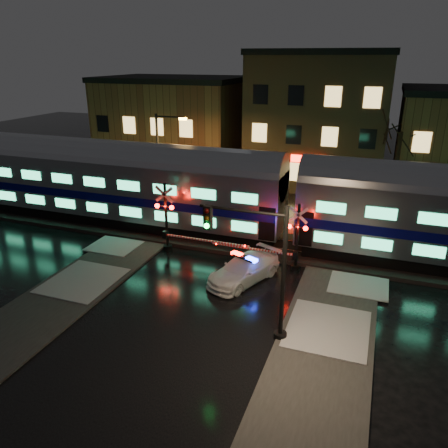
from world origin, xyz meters
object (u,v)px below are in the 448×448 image
(police_car, at_px, (244,269))
(traffic_light, at_px, (261,269))
(streetlight, at_px, (161,157))
(crossing_signal_right, at_px, (290,243))
(crossing_signal_left, at_px, (171,224))

(police_car, height_order, traffic_light, traffic_light)
(streetlight, bearing_deg, crossing_signal_right, -30.41)
(police_car, relative_size, crossing_signal_right, 0.90)
(crossing_signal_left, bearing_deg, police_car, -21.65)
(police_car, relative_size, streetlight, 0.67)
(crossing_signal_left, height_order, traffic_light, traffic_light)
(police_car, bearing_deg, streetlight, 159.81)
(traffic_light, bearing_deg, crossing_signal_right, 88.40)
(crossing_signal_left, relative_size, traffic_light, 1.01)
(crossing_signal_right, bearing_deg, police_car, -133.49)
(streetlight, bearing_deg, police_car, -43.20)
(police_car, height_order, crossing_signal_right, crossing_signal_right)
(crossing_signal_left, bearing_deg, traffic_light, -41.49)
(crossing_signal_right, xyz_separation_m, crossing_signal_left, (-7.39, 0.01, 0.16))
(crossing_signal_right, distance_m, crossing_signal_left, 7.39)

